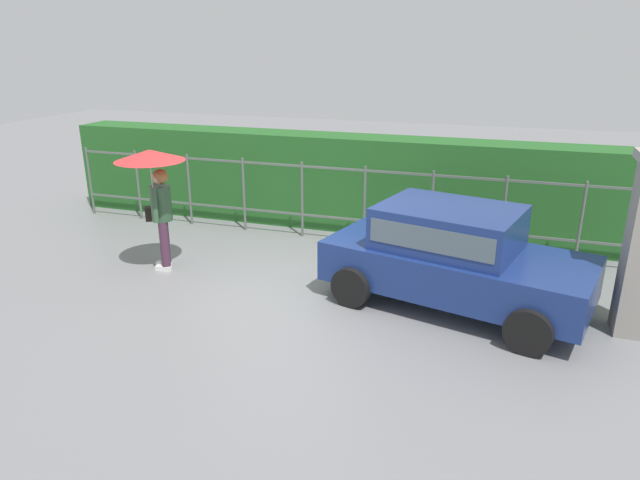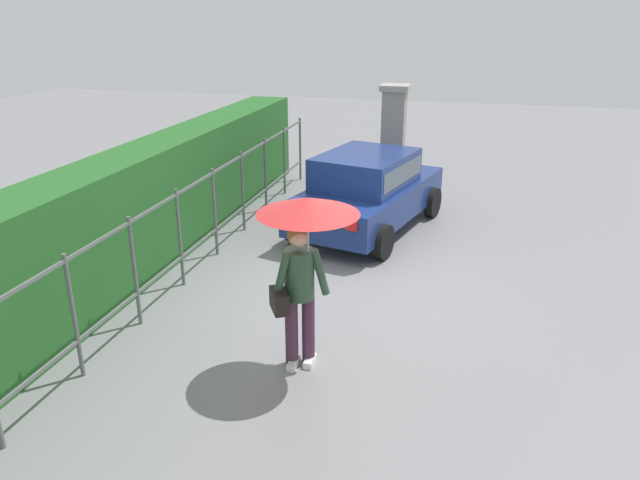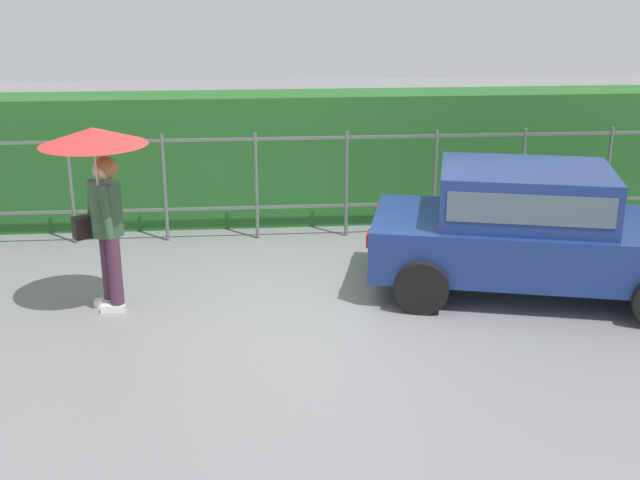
% 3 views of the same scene
% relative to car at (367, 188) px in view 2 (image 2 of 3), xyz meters
% --- Properties ---
extents(ground_plane, '(40.00, 40.00, 0.00)m').
position_rel_car_xyz_m(ground_plane, '(-2.51, -0.22, -0.80)').
color(ground_plane, slate).
extents(car, '(3.99, 2.56, 1.48)m').
position_rel_car_xyz_m(car, '(0.00, 0.00, 0.00)').
color(car, navy).
rests_on(car, ground).
extents(pedestrian, '(1.12, 1.12, 2.06)m').
position_rel_car_xyz_m(pedestrian, '(-4.79, -0.16, 0.77)').
color(pedestrian, '#47283D').
rests_on(pedestrian, ground).
extents(gate_pillar, '(0.60, 0.60, 2.42)m').
position_rel_car_xyz_m(gate_pillar, '(2.40, -0.11, 0.44)').
color(gate_pillar, gray).
rests_on(gate_pillar, ground).
extents(fence_section, '(11.35, 0.05, 1.50)m').
position_rel_car_xyz_m(fence_section, '(-2.50, 2.23, 0.02)').
color(fence_section, '#59605B').
rests_on(fence_section, ground).
extents(hedge_row, '(12.30, 0.90, 1.90)m').
position_rel_car_xyz_m(hedge_row, '(-2.50, 3.13, 0.15)').
color(hedge_row, '#235B23').
rests_on(hedge_row, ground).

